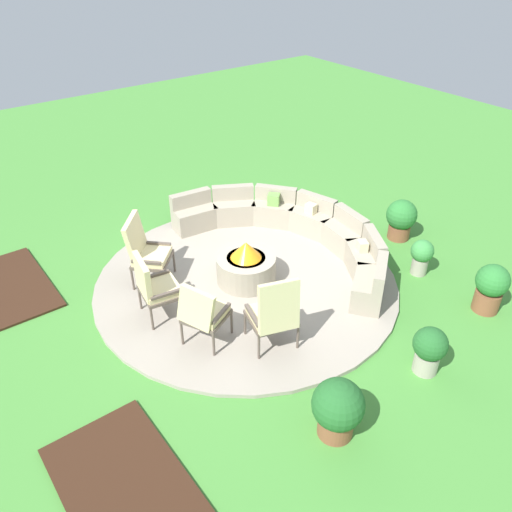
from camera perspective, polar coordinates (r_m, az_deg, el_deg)
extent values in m
plane|color=#478C38|center=(8.54, -1.07, -2.97)|extent=(24.00, 24.00, 0.00)
cylinder|color=#9E9384|center=(8.52, -1.07, -2.81)|extent=(4.92, 4.92, 0.06)
cube|color=#382114|center=(9.32, -25.68, -3.13)|extent=(2.05, 1.20, 0.04)
cube|color=#382114|center=(6.11, -14.08, -23.61)|extent=(2.05, 1.20, 0.04)
cylinder|color=#9E937F|center=(8.37, -1.09, -1.41)|extent=(0.96, 0.96, 0.45)
cylinder|color=black|center=(8.26, -1.11, -0.31)|extent=(0.63, 0.63, 0.06)
cone|color=orange|center=(8.17, -1.12, 0.68)|extent=(0.50, 0.50, 0.28)
cube|color=#9E937F|center=(8.12, 12.23, -3.61)|extent=(0.83, 0.90, 0.43)
cube|color=#9E937F|center=(7.91, 13.56, -1.73)|extent=(0.60, 0.73, 0.28)
cube|color=#9E937F|center=(8.74, 11.75, -0.58)|extent=(0.91, 0.79, 0.43)
cube|color=#9E937F|center=(8.60, 12.93, 1.43)|extent=(0.76, 0.54, 0.28)
cube|color=#9E937F|center=(9.31, 9.54, 1.94)|extent=(0.85, 0.55, 0.43)
cube|color=#9E937F|center=(9.21, 10.45, 4.03)|extent=(0.81, 0.26, 0.28)
cube|color=#9E937F|center=(9.74, 6.12, 3.74)|extent=(0.88, 0.64, 0.43)
cube|color=#9E937F|center=(9.68, 6.71, 5.89)|extent=(0.81, 0.36, 0.28)
cube|color=#9E937F|center=(9.99, 1.98, 4.73)|extent=(0.90, 0.84, 0.43)
cube|color=#9E937F|center=(9.95, 2.22, 6.90)|extent=(0.72, 0.61, 0.28)
cube|color=#9E937F|center=(10.03, -2.44, 4.86)|extent=(0.78, 0.91, 0.43)
cube|color=#9E937F|center=(10.00, -2.57, 7.03)|extent=(0.53, 0.77, 0.28)
cube|color=#9E937F|center=(9.87, -6.74, 4.13)|extent=(0.54, 0.84, 0.43)
cube|color=#9E937F|center=(9.82, -7.23, 6.28)|extent=(0.25, 0.81, 0.28)
cube|color=beige|center=(8.57, 11.66, 1.07)|extent=(0.22, 0.21, 0.17)
cube|color=#70A34C|center=(9.79, 1.95, 6.25)|extent=(0.28, 0.28, 0.21)
cube|color=beige|center=(9.55, 6.07, 5.23)|extent=(0.22, 0.20, 0.18)
cylinder|color=brown|center=(8.70, -9.02, -0.64)|extent=(0.04, 0.04, 0.38)
cylinder|color=brown|center=(8.25, -10.09, -2.88)|extent=(0.04, 0.04, 0.38)
cylinder|color=brown|center=(8.85, -12.23, -0.39)|extent=(0.04, 0.04, 0.38)
cylinder|color=brown|center=(8.41, -13.45, -2.56)|extent=(0.04, 0.04, 0.38)
cube|color=brown|center=(8.43, -11.35, -0.39)|extent=(0.83, 0.83, 0.05)
cube|color=beige|center=(8.39, -11.41, 0.01)|extent=(0.76, 0.76, 0.09)
cube|color=beige|center=(8.30, -13.18, 1.90)|extent=(0.46, 0.56, 0.76)
cube|color=brown|center=(8.58, -10.90, 1.38)|extent=(0.37, 0.37, 0.04)
cube|color=brown|center=(8.14, -12.04, -0.68)|extent=(0.37, 0.37, 0.04)
cylinder|color=brown|center=(8.09, -9.22, -3.58)|extent=(0.04, 0.04, 0.38)
cylinder|color=brown|center=(7.68, -7.76, -5.75)|extent=(0.04, 0.04, 0.38)
cylinder|color=brown|center=(7.99, -12.67, -4.60)|extent=(0.04, 0.04, 0.38)
cylinder|color=brown|center=(7.57, -11.40, -6.86)|extent=(0.04, 0.04, 0.38)
cube|color=brown|center=(7.70, -10.43, -3.91)|extent=(0.66, 0.63, 0.05)
cube|color=beige|center=(7.65, -10.48, -3.49)|extent=(0.61, 0.58, 0.09)
cube|color=beige|center=(7.45, -12.38, -2.38)|extent=(0.59, 0.17, 0.66)
cube|color=brown|center=(7.82, -11.17, -2.09)|extent=(0.12, 0.47, 0.04)
cube|color=brown|center=(7.41, -9.85, -4.17)|extent=(0.12, 0.47, 0.04)
cylinder|color=brown|center=(7.58, -6.08, -6.20)|extent=(0.04, 0.04, 0.38)
cylinder|color=brown|center=(7.38, -2.71, -7.32)|extent=(0.04, 0.04, 0.38)
cylinder|color=brown|center=(7.27, -8.17, -8.46)|extent=(0.04, 0.04, 0.38)
cylinder|color=brown|center=(7.05, -4.69, -9.72)|extent=(0.04, 0.04, 0.38)
cube|color=brown|center=(7.17, -5.50, -6.61)|extent=(0.73, 0.73, 0.05)
cube|color=beige|center=(7.13, -5.53, -6.17)|extent=(0.67, 0.67, 0.09)
cube|color=beige|center=(6.83, -6.63, -5.73)|extent=(0.53, 0.37, 0.64)
cube|color=brown|center=(7.19, -7.21, -5.22)|extent=(0.25, 0.43, 0.04)
cube|color=brown|center=(6.99, -3.86, -6.33)|extent=(0.25, 0.43, 0.04)
cylinder|color=brown|center=(7.35, -1.22, -7.45)|extent=(0.04, 0.04, 0.38)
cylinder|color=brown|center=(7.52, 2.90, -6.40)|extent=(0.04, 0.04, 0.38)
cylinder|color=brown|center=(6.99, 0.32, -10.10)|extent=(0.04, 0.04, 0.38)
cylinder|color=brown|center=(7.16, 4.64, -8.92)|extent=(0.04, 0.04, 0.38)
cube|color=brown|center=(7.11, 1.69, -6.89)|extent=(0.71, 0.74, 0.05)
cube|color=beige|center=(7.06, 1.70, -6.45)|extent=(0.65, 0.68, 0.09)
cube|color=beige|center=(6.69, 2.55, -5.64)|extent=(0.32, 0.62, 0.74)
cube|color=brown|center=(6.94, -0.39, -6.57)|extent=(0.48, 0.18, 0.04)
cube|color=brown|center=(7.11, 3.76, -5.52)|extent=(0.48, 0.18, 0.04)
cylinder|color=#A89E8E|center=(7.30, 18.23, -11.06)|extent=(0.33, 0.33, 0.29)
sphere|color=#236028|center=(7.08, 18.69, -9.17)|extent=(0.45, 0.45, 0.45)
cylinder|color=brown|center=(10.02, 15.47, 2.62)|extent=(0.40, 0.40, 0.27)
sphere|color=#2D7A33|center=(9.85, 15.77, 4.40)|extent=(0.56, 0.56, 0.56)
cylinder|color=#A89E8E|center=(9.10, 17.56, -1.03)|extent=(0.27, 0.27, 0.30)
sphere|color=#3D8E42|center=(8.95, 17.88, 0.53)|extent=(0.38, 0.38, 0.38)
cylinder|color=brown|center=(8.64, 24.08, -4.52)|extent=(0.39, 0.39, 0.33)
sphere|color=#2D7A33|center=(8.43, 24.66, -2.46)|extent=(0.50, 0.50, 0.50)
sphere|color=#E55638|center=(8.36, 25.15, -2.10)|extent=(0.18, 0.18, 0.18)
cylinder|color=brown|center=(6.36, 8.75, -17.95)|extent=(0.42, 0.42, 0.25)
sphere|color=#236028|center=(6.09, 9.04, -15.86)|extent=(0.61, 0.61, 0.61)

